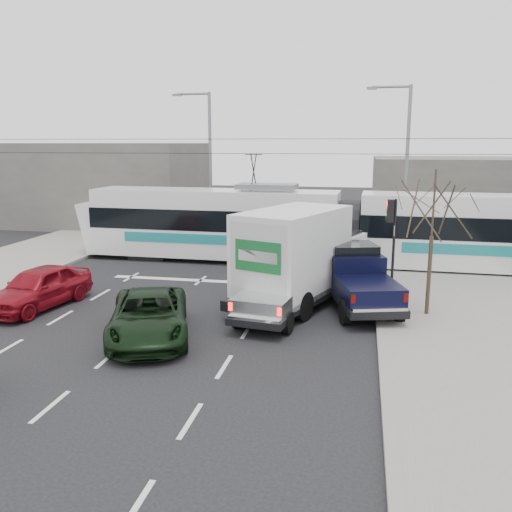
% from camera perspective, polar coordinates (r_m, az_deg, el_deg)
% --- Properties ---
extents(ground, '(120.00, 120.00, 0.00)m').
position_cam_1_polar(ground, '(18.28, -6.21, -7.44)').
color(ground, black).
rests_on(ground, ground).
extents(sidewalk_right, '(6.00, 60.00, 0.15)m').
position_cam_1_polar(sidewalk_right, '(17.90, 22.84, -8.51)').
color(sidewalk_right, gray).
rests_on(sidewalk_right, ground).
extents(rails, '(60.00, 1.60, 0.03)m').
position_cam_1_polar(rails, '(27.63, -0.07, -0.73)').
color(rails, '#33302D').
rests_on(rails, ground).
extents(building_left, '(14.00, 10.00, 6.00)m').
position_cam_1_polar(building_left, '(43.10, -15.55, 7.38)').
color(building_left, slate).
rests_on(building_left, ground).
extents(building_right, '(12.00, 10.00, 5.00)m').
position_cam_1_polar(building_right, '(41.17, 20.66, 6.17)').
color(building_right, slate).
rests_on(building_right, ground).
extents(bare_tree, '(2.40, 2.40, 5.00)m').
position_cam_1_polar(bare_tree, '(19.23, 18.17, 4.61)').
color(bare_tree, '#47382B').
rests_on(bare_tree, ground).
extents(traffic_signal, '(0.44, 0.44, 3.60)m').
position_cam_1_polar(traffic_signal, '(23.22, 14.09, 3.37)').
color(traffic_signal, black).
rests_on(traffic_signal, ground).
extents(street_lamp_near, '(2.38, 0.25, 9.00)m').
position_cam_1_polar(street_lamp_near, '(30.54, 15.24, 9.72)').
color(street_lamp_near, slate).
rests_on(street_lamp_near, ground).
extents(street_lamp_far, '(2.38, 0.25, 9.00)m').
position_cam_1_polar(street_lamp_far, '(33.81, -5.15, 10.25)').
color(street_lamp_far, slate).
rests_on(street_lamp_far, ground).
extents(catenary, '(60.00, 0.20, 7.00)m').
position_cam_1_polar(catenary, '(27.05, -0.07, 7.30)').
color(catenary, black).
rests_on(catenary, ground).
extents(tram, '(26.71, 3.45, 5.44)m').
position_cam_1_polar(tram, '(27.04, 9.72, 2.97)').
color(tram, white).
rests_on(tram, ground).
extents(silver_pickup, '(2.62, 5.58, 1.95)m').
position_cam_1_polar(silver_pickup, '(19.40, 2.69, -3.26)').
color(silver_pickup, black).
rests_on(silver_pickup, ground).
extents(box_truck, '(4.93, 7.69, 3.64)m').
position_cam_1_polar(box_truck, '(20.54, 4.78, -0.06)').
color(box_truck, black).
rests_on(box_truck, ground).
extents(navy_pickup, '(3.32, 5.68, 2.26)m').
position_cam_1_polar(navy_pickup, '(20.49, 10.57, -2.22)').
color(navy_pickup, black).
rests_on(navy_pickup, ground).
extents(green_car, '(3.91, 5.59, 1.42)m').
position_cam_1_polar(green_car, '(17.36, -11.20, -6.19)').
color(green_car, black).
rests_on(green_car, ground).
extents(red_car, '(2.53, 4.77, 1.54)m').
position_cam_1_polar(red_car, '(21.60, -21.93, -3.09)').
color(red_car, maroon).
rests_on(red_car, ground).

